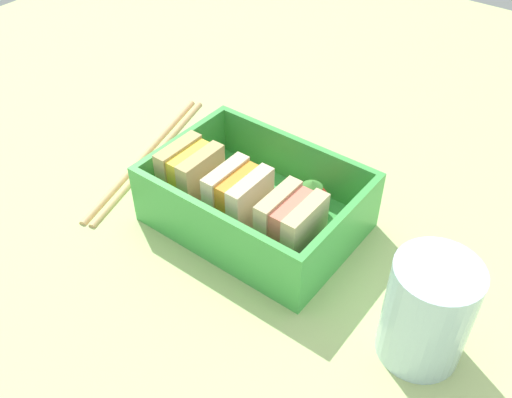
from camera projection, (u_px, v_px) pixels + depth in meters
ground_plane at (256, 230)px, 51.01cm from camera, size 120.00×120.00×2.00cm
bento_tray at (256, 217)px, 49.96cm from camera, size 17.32×12.31×1.20cm
bento_rim at (256, 192)px, 48.08cm from camera, size 17.32×12.31×4.54cm
sandwich_left at (291, 228)px, 43.91cm from camera, size 3.73×4.73×5.70cm
sandwich_center_left at (238, 202)px, 46.29cm from camera, size 3.73×4.73×5.70cm
sandwich_center at (191, 177)px, 48.66cm from camera, size 3.73×4.73×5.70cm
strawberry_far_left at (311, 199)px, 48.33cm from camera, size 3.06×3.06×3.66cm
carrot_stick_far_left at (238, 178)px, 52.19cm from camera, size 4.58×1.47×1.13cm
chopstick_pair at (148, 154)px, 57.39cm from camera, size 7.65×21.38×0.70cm
drinking_glass at (427, 312)px, 37.77cm from camera, size 5.83×5.83×8.26cm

